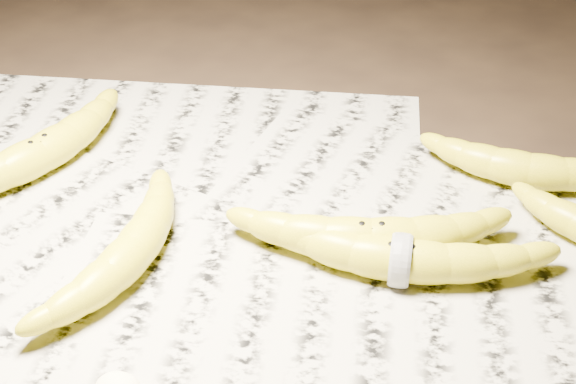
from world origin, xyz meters
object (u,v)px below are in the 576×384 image
at_px(banana_upper_a, 529,167).
at_px(banana_left_b, 132,249).
at_px(banana_taped, 401,257).
at_px(banana_center, 371,236).
at_px(banana_left_a, 39,151).

bearing_deg(banana_upper_a, banana_left_b, -144.20).
xyz_separation_m(banana_taped, banana_upper_a, (0.09, 0.19, -0.00)).
bearing_deg(banana_center, banana_taped, -49.09).
bearing_deg(banana_center, banana_left_b, -175.03).
relative_size(banana_left_a, banana_taped, 1.02).
distance_m(banana_left_b, banana_center, 0.21).
relative_size(banana_left_b, banana_taped, 0.86).
height_order(banana_left_a, banana_center, same).
bearing_deg(banana_left_a, banana_left_b, -104.73).
height_order(banana_left_a, banana_left_b, banana_left_a).
height_order(banana_taped, banana_upper_a, banana_taped).
height_order(banana_left_a, banana_upper_a, banana_left_a).
xyz_separation_m(banana_left_a, banana_left_b, (0.17, -0.10, -0.00)).
distance_m(banana_left_a, banana_left_b, 0.20).
relative_size(banana_left_a, banana_center, 1.07).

